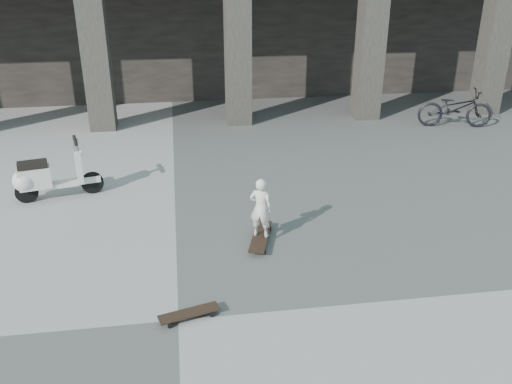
{
  "coord_description": "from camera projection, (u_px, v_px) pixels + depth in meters",
  "views": [
    {
      "loc": [
        0.15,
        -5.68,
        4.27
      ],
      "look_at": [
        1.35,
        2.36,
        0.65
      ],
      "focal_mm": 38.0,
      "sensor_mm": 36.0,
      "label": 1
    }
  ],
  "objects": [
    {
      "name": "skateboard_spare",
      "position": [
        189.0,
        314.0,
        6.85
      ],
      "size": [
        0.81,
        0.4,
        0.09
      ],
      "rotation": [
        0.0,
        0.0,
        0.27
      ],
      "color": "black",
      "rests_on": "ground"
    },
    {
      "name": "longboard",
      "position": [
        261.0,
        237.0,
        8.68
      ],
      "size": [
        0.54,
        1.1,
        0.11
      ],
      "rotation": [
        0.0,
        0.0,
        1.29
      ],
      "color": "black",
      "rests_on": "ground"
    },
    {
      "name": "child",
      "position": [
        261.0,
        208.0,
        8.47
      ],
      "size": [
        0.42,
        0.36,
        0.98
      ],
      "primitive_type": "imported",
      "rotation": [
        0.0,
        0.0,
        2.72
      ],
      "color": "beige",
      "rests_on": "longboard"
    },
    {
      "name": "scooter",
      "position": [
        43.0,
        178.0,
        10.01
      ],
      "size": [
        1.58,
        0.7,
        1.12
      ],
      "rotation": [
        0.0,
        0.0,
        0.23
      ],
      "color": "black",
      "rests_on": "ground"
    },
    {
      "name": "bicycle",
      "position": [
        455.0,
        108.0,
        14.24
      ],
      "size": [
        2.0,
        1.07,
        1.0
      ],
      "primitive_type": "imported",
      "rotation": [
        0.0,
        0.0,
        1.35
      ],
      "color": "black",
      "rests_on": "ground"
    },
    {
      "name": "ground",
      "position": [
        178.0,
        320.0,
        6.85
      ],
      "size": [
        90.0,
        90.0,
        0.0
      ],
      "primitive_type": "plane",
      "color": "#4C4C49",
      "rests_on": "ground"
    }
  ]
}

